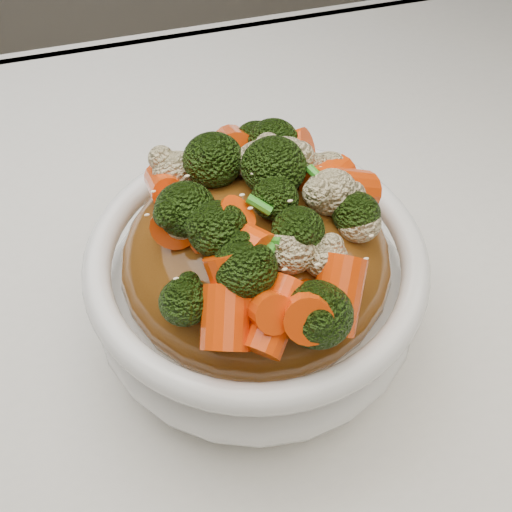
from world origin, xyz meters
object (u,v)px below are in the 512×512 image
object	(u,v)px
dining_table	(272,498)
carrots	(256,188)
bowl	(256,287)
broccoli	(256,189)

from	to	relation	value
dining_table	carrots	world-z (taller)	carrots
bowl	carrots	xyz separation A→B (m)	(-0.00, -0.00, 0.09)
bowl	broccoli	distance (m)	0.09
broccoli	carrots	bearing A→B (deg)	0.00
bowl	broccoli	xyz separation A→B (m)	(-0.00, -0.00, 0.09)
dining_table	carrots	bearing A→B (deg)	172.91
carrots	broccoli	size ratio (longest dim) A/B	1.00
dining_table	bowl	size ratio (longest dim) A/B	5.79
carrots	broccoli	distance (m)	0.00
dining_table	broccoli	world-z (taller)	broccoli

